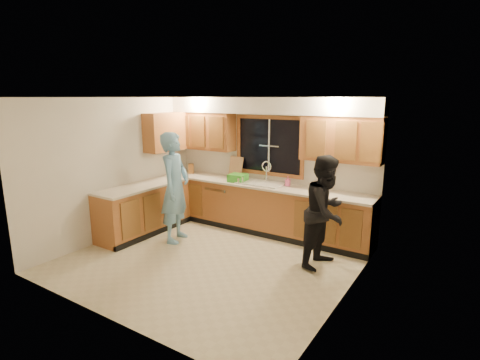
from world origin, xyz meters
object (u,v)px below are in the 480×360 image
(knife_block, at_px, (191,169))
(dish_crate, at_px, (238,178))
(soap_bottle, at_px, (288,181))
(woman, at_px, (326,212))
(dishwasher, at_px, (224,203))
(man, at_px, (175,188))
(sink, at_px, (261,187))
(bowl, at_px, (317,190))
(stove, at_px, (120,217))

(knife_block, relative_size, dish_crate, 0.66)
(soap_bottle, bearing_deg, dish_crate, -168.20)
(knife_block, bearing_deg, woman, -52.86)
(dishwasher, distance_m, man, 1.35)
(sink, height_order, dishwasher, sink)
(man, height_order, knife_block, man)
(dishwasher, distance_m, bowl, 2.02)
(dishwasher, relative_size, dish_crate, 2.60)
(man, height_order, dish_crate, man)
(sink, distance_m, bowl, 1.10)
(dishwasher, relative_size, knife_block, 3.95)
(soap_bottle, bearing_deg, knife_block, -178.18)
(man, bearing_deg, soap_bottle, -66.26)
(stove, bearing_deg, soap_bottle, 40.03)
(dish_crate, bearing_deg, woman, -19.08)
(sink, distance_m, dishwasher, 0.96)
(man, relative_size, woman, 1.14)
(dish_crate, height_order, bowl, dish_crate)
(woman, bearing_deg, dishwasher, 79.77)
(sink, relative_size, soap_bottle, 4.70)
(dish_crate, height_order, soap_bottle, soap_bottle)
(knife_block, bearing_deg, dishwasher, -41.80)
(dishwasher, height_order, bowl, bowl)
(dishwasher, bearing_deg, stove, -117.69)
(dish_crate, bearing_deg, knife_block, 174.18)
(stove, distance_m, bowl, 3.46)
(woman, xyz_separation_m, knife_block, (-3.27, 0.82, 0.18))
(sink, height_order, dish_crate, sink)
(man, bearing_deg, sink, -57.36)
(sink, distance_m, stove, 2.60)
(man, xyz_separation_m, knife_block, (-0.70, 1.26, 0.06))
(sink, xyz_separation_m, stove, (-1.80, -1.82, -0.41))
(man, bearing_deg, dishwasher, -25.85)
(stove, bearing_deg, sink, 45.39)
(dishwasher, bearing_deg, bowl, 0.75)
(stove, height_order, bowl, bowl)
(stove, relative_size, dish_crate, 2.86)
(dishwasher, xyz_separation_m, soap_bottle, (1.34, 0.12, 0.60))
(dish_crate, xyz_separation_m, bowl, (1.56, 0.11, -0.05))
(man, distance_m, woman, 2.62)
(soap_bottle, bearing_deg, man, -138.82)
(dishwasher, distance_m, soap_bottle, 1.48)
(sink, bearing_deg, woman, -27.09)
(man, distance_m, knife_block, 1.44)
(dishwasher, bearing_deg, man, -98.42)
(knife_block, relative_size, soap_bottle, 1.14)
(stove, xyz_separation_m, bowl, (2.89, 1.84, 0.50))
(soap_bottle, distance_m, bowl, 0.61)
(man, bearing_deg, stove, 110.20)
(woman, relative_size, soap_bottle, 9.24)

